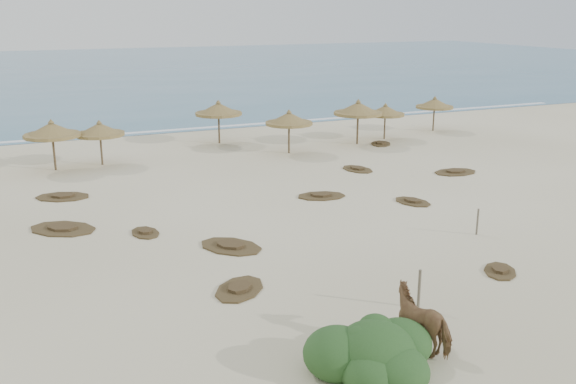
# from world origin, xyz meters

# --- Properties ---
(ground) EXTENTS (160.00, 160.00, 0.00)m
(ground) POSITION_xyz_m (0.00, 0.00, 0.00)
(ground) COLOR beige
(ground) RESTS_ON ground
(ocean) EXTENTS (200.00, 100.00, 0.01)m
(ocean) POSITION_xyz_m (0.00, 75.00, 0.00)
(ocean) COLOR #2B6181
(ocean) RESTS_ON ground
(foam_line) EXTENTS (70.00, 0.60, 0.01)m
(foam_line) POSITION_xyz_m (0.00, 26.00, 0.00)
(foam_line) COLOR silver
(foam_line) RESTS_ON ground
(palapa_1) EXTENTS (3.50, 3.50, 2.76)m
(palapa_1) POSITION_xyz_m (-7.85, 17.06, 2.14)
(palapa_1) COLOR brown
(palapa_1) RESTS_ON ground
(palapa_2) EXTENTS (3.09, 3.09, 2.51)m
(palapa_2) POSITION_xyz_m (-5.38, 17.30, 1.95)
(palapa_2) COLOR brown
(palapa_2) RESTS_ON ground
(palapa_3) EXTENTS (3.41, 3.41, 2.79)m
(palapa_3) POSITION_xyz_m (2.36, 20.39, 2.16)
(palapa_3) COLOR brown
(palapa_3) RESTS_ON ground
(palapa_4) EXTENTS (3.23, 3.23, 2.63)m
(palapa_4) POSITION_xyz_m (5.31, 15.94, 2.04)
(palapa_4) COLOR brown
(palapa_4) RESTS_ON ground
(palapa_5) EXTENTS (3.51, 3.51, 2.88)m
(palapa_5) POSITION_xyz_m (10.37, 16.67, 2.23)
(palapa_5) COLOR brown
(palapa_5) RESTS_ON ground
(palapa_6) EXTENTS (2.97, 2.97, 2.39)m
(palapa_6) POSITION_xyz_m (12.85, 17.43, 1.86)
(palapa_6) COLOR brown
(palapa_6) RESTS_ON ground
(palapa_7) EXTENTS (2.92, 2.92, 2.46)m
(palapa_7) POSITION_xyz_m (17.58, 18.60, 1.91)
(palapa_7) COLOR brown
(palapa_7) RESTS_ON ground
(horse) EXTENTS (1.47, 2.03, 1.56)m
(horse) POSITION_xyz_m (-0.60, -6.40, 0.78)
(horse) COLOR olive
(horse) RESTS_ON ground
(fence_post_near) EXTENTS (0.12, 0.12, 1.18)m
(fence_post_near) POSITION_xyz_m (0.58, -4.47, 0.59)
(fence_post_near) COLOR #6E6452
(fence_post_near) RESTS_ON ground
(fence_post_far) EXTENTS (0.09, 0.09, 1.03)m
(fence_post_far) POSITION_xyz_m (6.23, -0.10, 0.52)
(fence_post_far) COLOR #6E6452
(fence_post_far) RESTS_ON ground
(bush) EXTENTS (3.29, 2.90, 1.47)m
(bush) POSITION_xyz_m (-2.35, -6.93, 0.48)
(bush) COLOR #2C5424
(bush) RESTS_ON ground
(scrub_1) EXTENTS (3.27, 3.14, 0.16)m
(scrub_1) POSITION_xyz_m (-8.33, 6.76, 0.05)
(scrub_1) COLOR brown
(scrub_1) RESTS_ON ground
(scrub_2) EXTENTS (1.17, 1.65, 0.16)m
(scrub_2) POSITION_xyz_m (-5.44, 5.03, 0.05)
(scrub_2) COLOR brown
(scrub_2) RESTS_ON ground
(scrub_3) EXTENTS (2.53, 1.95, 0.16)m
(scrub_3) POSITION_xyz_m (3.02, 6.87, 0.05)
(scrub_3) COLOR brown
(scrub_3) RESTS_ON ground
(scrub_4) EXTENTS (1.64, 2.07, 0.16)m
(scrub_4) POSITION_xyz_m (6.36, 4.42, 0.05)
(scrub_4) COLOR brown
(scrub_4) RESTS_ON ground
(scrub_5) EXTENTS (2.41, 1.59, 0.16)m
(scrub_5) POSITION_xyz_m (11.48, 8.08, 0.05)
(scrub_5) COLOR brown
(scrub_5) RESTS_ON ground
(scrub_6) EXTENTS (2.87, 2.39, 0.16)m
(scrub_6) POSITION_xyz_m (-7.95, 11.43, 0.05)
(scrub_6) COLOR brown
(scrub_6) RESTS_ON ground
(scrub_7) EXTENTS (1.67, 2.20, 0.16)m
(scrub_7) POSITION_xyz_m (7.05, 10.68, 0.05)
(scrub_7) COLOR brown
(scrub_7) RESTS_ON ground
(scrub_9) EXTENTS (2.77, 2.97, 0.16)m
(scrub_9) POSITION_xyz_m (-2.87, 2.32, 0.05)
(scrub_9) COLOR brown
(scrub_9) RESTS_ON ground
(scrub_10) EXTENTS (2.06, 2.28, 0.16)m
(scrub_10) POSITION_xyz_m (11.72, 15.98, 0.05)
(scrub_10) COLOR brown
(scrub_10) RESTS_ON ground
(scrub_11) EXTENTS (2.40, 2.46, 0.16)m
(scrub_11) POSITION_xyz_m (-3.79, -1.29, 0.05)
(scrub_11) COLOR brown
(scrub_11) RESTS_ON ground
(scrub_12) EXTENTS (1.77, 1.87, 0.16)m
(scrub_12) POSITION_xyz_m (4.55, -3.36, 0.05)
(scrub_12) COLOR brown
(scrub_12) RESTS_ON ground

